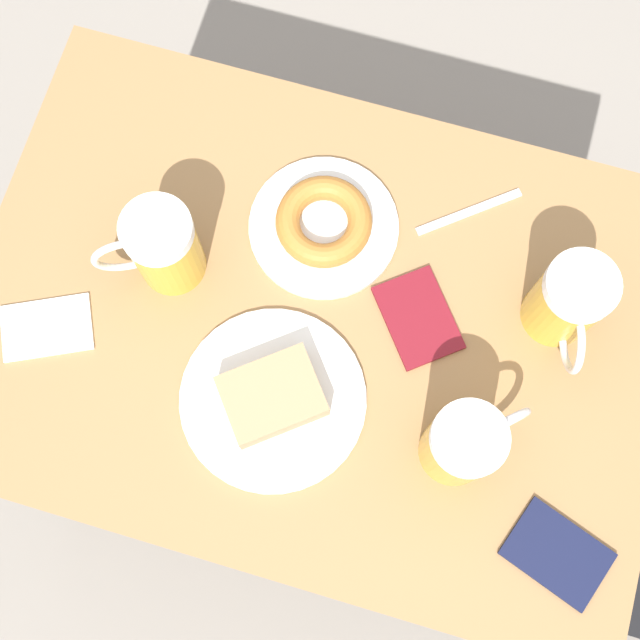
# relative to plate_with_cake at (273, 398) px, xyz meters

# --- Properties ---
(ground_plane) EXTENTS (8.00, 8.00, 0.00)m
(ground_plane) POSITION_rel_plate_with_cake_xyz_m (-0.12, 0.03, -0.74)
(ground_plane) COLOR gray
(table) EXTENTS (0.68, 0.97, 0.72)m
(table) POSITION_rel_plate_with_cake_xyz_m (-0.12, 0.03, -0.09)
(table) COLOR #997044
(table) RESTS_ON ground_plane
(plate_with_cake) EXTENTS (0.25, 0.25, 0.05)m
(plate_with_cake) POSITION_rel_plate_with_cake_xyz_m (0.00, 0.00, 0.00)
(plate_with_cake) COLOR white
(plate_with_cake) RESTS_ON table
(plate_with_donut) EXTENTS (0.21, 0.21, 0.04)m
(plate_with_donut) POSITION_rel_plate_with_cake_xyz_m (-0.25, -0.00, 0.00)
(plate_with_donut) COLOR white
(plate_with_donut) RESTS_ON table
(beer_mug_left) EXTENTS (0.10, 0.13, 0.15)m
(beer_mug_left) POSITION_rel_plate_with_cake_xyz_m (-0.14, -0.19, 0.06)
(beer_mug_left) COLOR gold
(beer_mug_left) RESTS_ON table
(beer_mug_center) EXTENTS (0.12, 0.12, 0.15)m
(beer_mug_center) POSITION_rel_plate_with_cake_xyz_m (-0.00, 0.25, 0.06)
(beer_mug_center) COLOR gold
(beer_mug_center) RESTS_ON table
(beer_mug_right) EXTENTS (0.14, 0.09, 0.15)m
(beer_mug_right) POSITION_rel_plate_with_cake_xyz_m (-0.22, 0.34, 0.06)
(beer_mug_right) COLOR gold
(beer_mug_right) RESTS_ON table
(napkin_folded) EXTENTS (0.12, 0.14, 0.00)m
(napkin_folded) POSITION_rel_plate_with_cake_xyz_m (-0.01, -0.33, -0.01)
(napkin_folded) COLOR white
(napkin_folded) RESTS_ON table
(fork) EXTENTS (0.11, 0.13, 0.00)m
(fork) POSITION_rel_plate_with_cake_xyz_m (-0.33, 0.19, -0.02)
(fork) COLOR silver
(fork) RESTS_ON table
(passport_near_edge) EXTENTS (0.15, 0.15, 0.01)m
(passport_near_edge) POSITION_rel_plate_with_cake_xyz_m (-0.16, 0.16, -0.01)
(passport_near_edge) COLOR maroon
(passport_near_edge) RESTS_ON table
(passport_far_edge) EXTENTS (0.13, 0.15, 0.01)m
(passport_far_edge) POSITION_rel_plate_with_cake_xyz_m (0.09, 0.41, -0.01)
(passport_far_edge) COLOR #141938
(passport_far_edge) RESTS_ON table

